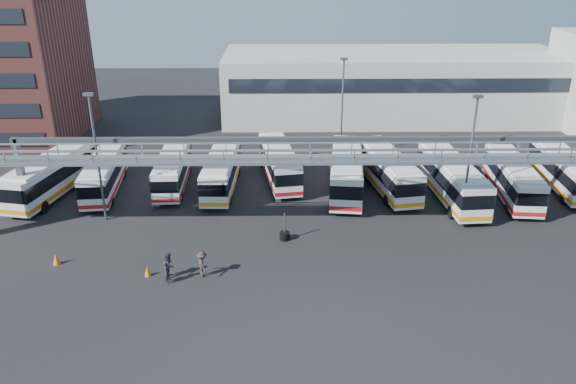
{
  "coord_description": "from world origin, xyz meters",
  "views": [
    {
      "loc": [
        -2.04,
        -32.18,
        19.74
      ],
      "look_at": [
        -1.57,
        6.0,
        3.18
      ],
      "focal_mm": 35.0,
      "sensor_mm": 36.0,
      "label": 1
    }
  ],
  "objects_px": {
    "bus_9": "(563,169)",
    "cone_left": "(56,259)",
    "bus_1": "(104,173)",
    "bus_2": "(173,168)",
    "bus_3": "(222,170)",
    "bus_6": "(387,169)",
    "bus_7": "(452,178)",
    "tire_stack": "(285,235)",
    "light_pole_mid": "(470,154)",
    "bus_5": "(347,171)",
    "light_pole_left": "(96,151)",
    "cone_right": "(148,271)",
    "light_pole_back": "(342,104)",
    "pedestrian_a": "(167,272)",
    "bus_8": "(512,178)",
    "bus_4": "(279,162)",
    "pedestrian_c": "(202,264)",
    "pedestrian_b": "(169,265)",
    "bus_0": "(53,174)"
  },
  "relations": [
    {
      "from": "bus_9",
      "to": "cone_left",
      "type": "xyz_separation_m",
      "value": [
        -40.39,
        -12.82,
        -1.39
      ]
    },
    {
      "from": "bus_3",
      "to": "cone_right",
      "type": "xyz_separation_m",
      "value": [
        -3.51,
        -14.58,
        -1.41
      ]
    },
    {
      "from": "bus_0",
      "to": "pedestrian_b",
      "type": "relative_size",
      "value": 6.69
    },
    {
      "from": "light_pole_left",
      "to": "pedestrian_b",
      "type": "relative_size",
      "value": 5.83
    },
    {
      "from": "bus_7",
      "to": "bus_8",
      "type": "relative_size",
      "value": 1.07
    },
    {
      "from": "light_pole_left",
      "to": "bus_2",
      "type": "bearing_deg",
      "value": 58.55
    },
    {
      "from": "light_pole_left",
      "to": "cone_right",
      "type": "distance_m",
      "value": 11.23
    },
    {
      "from": "bus_5",
      "to": "tire_stack",
      "type": "bearing_deg",
      "value": -114.77
    },
    {
      "from": "light_pole_mid",
      "to": "light_pole_back",
      "type": "distance_m",
      "value": 17.0
    },
    {
      "from": "bus_1",
      "to": "cone_right",
      "type": "distance_m",
      "value": 15.77
    },
    {
      "from": "bus_0",
      "to": "bus_1",
      "type": "relative_size",
      "value": 1.12
    },
    {
      "from": "light_pole_left",
      "to": "pedestrian_c",
      "type": "height_order",
      "value": "light_pole_left"
    },
    {
      "from": "light_pole_back",
      "to": "bus_3",
      "type": "bearing_deg",
      "value": -145.42
    },
    {
      "from": "bus_7",
      "to": "tire_stack",
      "type": "xyz_separation_m",
      "value": [
        -14.24,
        -7.16,
        -1.55
      ]
    },
    {
      "from": "bus_9",
      "to": "pedestrian_c",
      "type": "xyz_separation_m",
      "value": [
        -30.22,
        -14.47,
        -0.89
      ]
    },
    {
      "from": "light_pole_left",
      "to": "bus_5",
      "type": "bearing_deg",
      "value": 15.75
    },
    {
      "from": "cone_left",
      "to": "bus_1",
      "type": "bearing_deg",
      "value": 90.92
    },
    {
      "from": "bus_0",
      "to": "bus_7",
      "type": "xyz_separation_m",
      "value": [
        34.21,
        -1.46,
        -0.0
      ]
    },
    {
      "from": "light_pole_left",
      "to": "pedestrian_c",
      "type": "distance_m",
      "value": 13.13
    },
    {
      "from": "light_pole_back",
      "to": "bus_7",
      "type": "relative_size",
      "value": 0.88
    },
    {
      "from": "bus_4",
      "to": "pedestrian_a",
      "type": "distance_m",
      "value": 18.89
    },
    {
      "from": "light_pole_mid",
      "to": "bus_9",
      "type": "bearing_deg",
      "value": 32.42
    },
    {
      "from": "pedestrian_c",
      "to": "pedestrian_a",
      "type": "bearing_deg",
      "value": 85.65
    },
    {
      "from": "light_pole_mid",
      "to": "cone_left",
      "type": "height_order",
      "value": "light_pole_mid"
    },
    {
      "from": "bus_7",
      "to": "tire_stack",
      "type": "bearing_deg",
      "value": -157.2
    },
    {
      "from": "bus_2",
      "to": "bus_4",
      "type": "relative_size",
      "value": 0.94
    },
    {
      "from": "pedestrian_a",
      "to": "pedestrian_b",
      "type": "relative_size",
      "value": 0.89
    },
    {
      "from": "pedestrian_a",
      "to": "cone_left",
      "type": "height_order",
      "value": "pedestrian_a"
    },
    {
      "from": "light_pole_back",
      "to": "bus_4",
      "type": "bearing_deg",
      "value": -137.06
    },
    {
      "from": "pedestrian_a",
      "to": "light_pole_back",
      "type": "bearing_deg",
      "value": -31.42
    },
    {
      "from": "bus_6",
      "to": "bus_9",
      "type": "xyz_separation_m",
      "value": [
        15.69,
        0.0,
        -0.08
      ]
    },
    {
      "from": "light_pole_mid",
      "to": "bus_5",
      "type": "relative_size",
      "value": 0.87
    },
    {
      "from": "bus_8",
      "to": "bus_6",
      "type": "bearing_deg",
      "value": 175.05
    },
    {
      "from": "bus_1",
      "to": "bus_8",
      "type": "height_order",
      "value": "bus_8"
    },
    {
      "from": "light_pole_back",
      "to": "bus_7",
      "type": "bearing_deg",
      "value": -50.89
    },
    {
      "from": "bus_0",
      "to": "light_pole_mid",
      "type": "bearing_deg",
      "value": 1.36
    },
    {
      "from": "bus_3",
      "to": "bus_8",
      "type": "distance_m",
      "value": 25.19
    },
    {
      "from": "bus_3",
      "to": "bus_4",
      "type": "relative_size",
      "value": 0.98
    },
    {
      "from": "light_pole_back",
      "to": "tire_stack",
      "type": "xyz_separation_m",
      "value": [
        -5.83,
        -17.5,
        -5.36
      ]
    },
    {
      "from": "bus_2",
      "to": "bus_8",
      "type": "bearing_deg",
      "value": -7.52
    },
    {
      "from": "bus_2",
      "to": "bus_3",
      "type": "bearing_deg",
      "value": -11.44
    },
    {
      "from": "bus_2",
      "to": "bus_9",
      "type": "height_order",
      "value": "bus_9"
    },
    {
      "from": "bus_5",
      "to": "bus_7",
      "type": "distance_m",
      "value": 8.94
    },
    {
      "from": "pedestrian_a",
      "to": "tire_stack",
      "type": "distance_m",
      "value": 9.53
    },
    {
      "from": "light_pole_back",
      "to": "cone_right",
      "type": "xyz_separation_m",
      "value": [
        -14.87,
        -22.41,
        -5.39
      ]
    },
    {
      "from": "bus_6",
      "to": "tire_stack",
      "type": "relative_size",
      "value": 5.25
    },
    {
      "from": "pedestrian_a",
      "to": "bus_8",
      "type": "bearing_deg",
      "value": -65.29
    },
    {
      "from": "bus_3",
      "to": "cone_left",
      "type": "bearing_deg",
      "value": -125.55
    },
    {
      "from": "bus_3",
      "to": "pedestrian_c",
      "type": "xyz_separation_m",
      "value": [
        0.13,
        -14.66,
        -0.85
      ]
    },
    {
      "from": "bus_7",
      "to": "cone_right",
      "type": "xyz_separation_m",
      "value": [
        -23.27,
        -12.07,
        -1.57
      ]
    }
  ]
}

